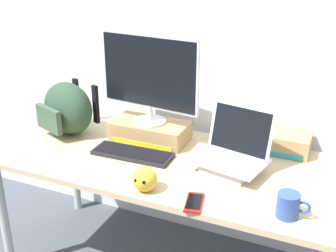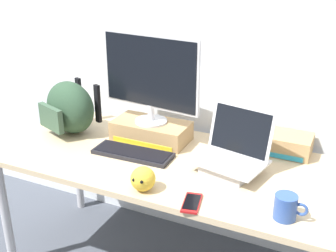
{
  "view_description": "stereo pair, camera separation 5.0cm",
  "coord_description": "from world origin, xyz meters",
  "px_view_note": "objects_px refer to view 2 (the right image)",
  "views": [
    {
      "loc": [
        0.78,
        -1.76,
        1.71
      ],
      "look_at": [
        0.0,
        0.0,
        0.89
      ],
      "focal_mm": 46.01,
      "sensor_mm": 36.0,
      "label": 1
    },
    {
      "loc": [
        0.82,
        -1.74,
        1.71
      ],
      "look_at": [
        0.0,
        0.0,
        0.89
      ],
      "focal_mm": 46.01,
      "sensor_mm": 36.0,
      "label": 2
    }
  ],
  "objects_px": {
    "desktop_monitor": "(150,76)",
    "open_laptop": "(231,159)",
    "toner_box_yellow": "(151,131)",
    "cell_phone": "(192,203)",
    "coffee_mug": "(286,207)",
    "external_keyboard": "(133,153)",
    "messenger_backpack": "(70,108)",
    "plush_toy": "(143,179)",
    "toner_box_cyan": "(280,143)"
  },
  "relations": [
    {
      "from": "external_keyboard",
      "to": "plush_toy",
      "type": "xyz_separation_m",
      "value": [
        0.21,
        -0.28,
        0.04
      ]
    },
    {
      "from": "messenger_backpack",
      "to": "external_keyboard",
      "type": "bearing_deg",
      "value": 6.64
    },
    {
      "from": "toner_box_cyan",
      "to": "messenger_backpack",
      "type": "bearing_deg",
      "value": -167.49
    },
    {
      "from": "coffee_mug",
      "to": "plush_toy",
      "type": "distance_m",
      "value": 0.61
    },
    {
      "from": "desktop_monitor",
      "to": "open_laptop",
      "type": "height_order",
      "value": "desktop_monitor"
    },
    {
      "from": "open_laptop",
      "to": "external_keyboard",
      "type": "xyz_separation_m",
      "value": [
        -0.5,
        -0.06,
        -0.05
      ]
    },
    {
      "from": "coffee_mug",
      "to": "messenger_backpack",
      "type": "bearing_deg",
      "value": 165.22
    },
    {
      "from": "open_laptop",
      "to": "messenger_backpack",
      "type": "height_order",
      "value": "open_laptop"
    },
    {
      "from": "external_keyboard",
      "to": "messenger_backpack",
      "type": "height_order",
      "value": "messenger_backpack"
    },
    {
      "from": "toner_box_yellow",
      "to": "messenger_backpack",
      "type": "xyz_separation_m",
      "value": [
        -0.47,
        -0.1,
        0.09
      ]
    },
    {
      "from": "external_keyboard",
      "to": "messenger_backpack",
      "type": "distance_m",
      "value": 0.5
    },
    {
      "from": "toner_box_yellow",
      "to": "coffee_mug",
      "type": "bearing_deg",
      "value": -28.06
    },
    {
      "from": "external_keyboard",
      "to": "coffee_mug",
      "type": "xyz_separation_m",
      "value": [
        0.81,
        -0.22,
        0.04
      ]
    },
    {
      "from": "coffee_mug",
      "to": "toner_box_cyan",
      "type": "height_order",
      "value": "coffee_mug"
    },
    {
      "from": "desktop_monitor",
      "to": "messenger_backpack",
      "type": "distance_m",
      "value": 0.52
    },
    {
      "from": "external_keyboard",
      "to": "messenger_backpack",
      "type": "xyz_separation_m",
      "value": [
        -0.47,
        0.11,
        0.14
      ]
    },
    {
      "from": "coffee_mug",
      "to": "cell_phone",
      "type": "distance_m",
      "value": 0.38
    },
    {
      "from": "open_laptop",
      "to": "external_keyboard",
      "type": "bearing_deg",
      "value": -161.8
    },
    {
      "from": "external_keyboard",
      "to": "messenger_backpack",
      "type": "bearing_deg",
      "value": 164.68
    },
    {
      "from": "desktop_monitor",
      "to": "plush_toy",
      "type": "xyz_separation_m",
      "value": [
        0.21,
        -0.48,
        -0.31
      ]
    },
    {
      "from": "plush_toy",
      "to": "toner_box_cyan",
      "type": "height_order",
      "value": "plush_toy"
    },
    {
      "from": "external_keyboard",
      "to": "coffee_mug",
      "type": "bearing_deg",
      "value": -17.11
    },
    {
      "from": "messenger_backpack",
      "to": "plush_toy",
      "type": "height_order",
      "value": "messenger_backpack"
    },
    {
      "from": "cell_phone",
      "to": "toner_box_cyan",
      "type": "bearing_deg",
      "value": 59.01
    },
    {
      "from": "toner_box_cyan",
      "to": "external_keyboard",
      "type": "bearing_deg",
      "value": -151.29
    },
    {
      "from": "desktop_monitor",
      "to": "open_laptop",
      "type": "relative_size",
      "value": 1.57
    },
    {
      "from": "desktop_monitor",
      "to": "coffee_mug",
      "type": "distance_m",
      "value": 0.98
    },
    {
      "from": "external_keyboard",
      "to": "cell_phone",
      "type": "relative_size",
      "value": 2.62
    },
    {
      "from": "messenger_backpack",
      "to": "plush_toy",
      "type": "bearing_deg",
      "value": -9.62
    },
    {
      "from": "messenger_backpack",
      "to": "coffee_mug",
      "type": "height_order",
      "value": "messenger_backpack"
    },
    {
      "from": "coffee_mug",
      "to": "plush_toy",
      "type": "relative_size",
      "value": 1.2
    },
    {
      "from": "toner_box_yellow",
      "to": "cell_phone",
      "type": "height_order",
      "value": "toner_box_yellow"
    },
    {
      "from": "external_keyboard",
      "to": "toner_box_yellow",
      "type": "bearing_deg",
      "value": 88.95
    },
    {
      "from": "toner_box_yellow",
      "to": "external_keyboard",
      "type": "relative_size",
      "value": 0.99
    },
    {
      "from": "desktop_monitor",
      "to": "cell_phone",
      "type": "relative_size",
      "value": 3.59
    },
    {
      "from": "coffee_mug",
      "to": "external_keyboard",
      "type": "bearing_deg",
      "value": 164.57
    },
    {
      "from": "desktop_monitor",
      "to": "messenger_backpack",
      "type": "height_order",
      "value": "desktop_monitor"
    },
    {
      "from": "external_keyboard",
      "to": "open_laptop",
      "type": "bearing_deg",
      "value": 4.68
    },
    {
      "from": "toner_box_yellow",
      "to": "messenger_backpack",
      "type": "distance_m",
      "value": 0.48
    },
    {
      "from": "cell_phone",
      "to": "plush_toy",
      "type": "xyz_separation_m",
      "value": [
        -0.24,
        0.01,
        0.05
      ]
    },
    {
      "from": "toner_box_yellow",
      "to": "desktop_monitor",
      "type": "distance_m",
      "value": 0.31
    },
    {
      "from": "messenger_backpack",
      "to": "coffee_mug",
      "type": "distance_m",
      "value": 1.33
    },
    {
      "from": "messenger_backpack",
      "to": "toner_box_cyan",
      "type": "relative_size",
      "value": 1.24
    },
    {
      "from": "toner_box_yellow",
      "to": "messenger_backpack",
      "type": "relative_size",
      "value": 1.05
    },
    {
      "from": "desktop_monitor",
      "to": "toner_box_cyan",
      "type": "bearing_deg",
      "value": 19.35
    },
    {
      "from": "external_keyboard",
      "to": "cell_phone",
      "type": "distance_m",
      "value": 0.53
    },
    {
      "from": "external_keyboard",
      "to": "plush_toy",
      "type": "bearing_deg",
      "value": -54.51
    },
    {
      "from": "desktop_monitor",
      "to": "messenger_backpack",
      "type": "relative_size",
      "value": 1.45
    },
    {
      "from": "open_laptop",
      "to": "toner_box_yellow",
      "type": "bearing_deg",
      "value": 174.85
    },
    {
      "from": "coffee_mug",
      "to": "open_laptop",
      "type": "bearing_deg",
      "value": 137.95
    }
  ]
}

